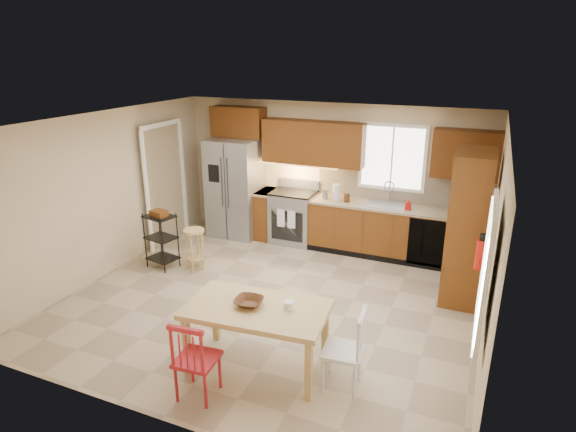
# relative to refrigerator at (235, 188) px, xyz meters

# --- Properties ---
(floor) EXTENTS (5.50, 5.50, 0.00)m
(floor) POSITION_rel_refrigerator_xyz_m (1.70, -2.12, -0.91)
(floor) COLOR tan
(floor) RESTS_ON ground
(ceiling) EXTENTS (5.50, 5.00, 0.02)m
(ceiling) POSITION_rel_refrigerator_xyz_m (1.70, -2.12, 1.59)
(ceiling) COLOR silver
(ceiling) RESTS_ON ground
(wall_back) EXTENTS (5.50, 0.02, 2.50)m
(wall_back) POSITION_rel_refrigerator_xyz_m (1.70, 0.38, 0.34)
(wall_back) COLOR #CCB793
(wall_back) RESTS_ON ground
(wall_front) EXTENTS (5.50, 0.02, 2.50)m
(wall_front) POSITION_rel_refrigerator_xyz_m (1.70, -4.62, 0.34)
(wall_front) COLOR #CCB793
(wall_front) RESTS_ON ground
(wall_left) EXTENTS (0.02, 5.00, 2.50)m
(wall_left) POSITION_rel_refrigerator_xyz_m (-1.05, -2.12, 0.34)
(wall_left) COLOR #CCB793
(wall_left) RESTS_ON ground
(wall_right) EXTENTS (0.02, 5.00, 2.50)m
(wall_right) POSITION_rel_refrigerator_xyz_m (4.45, -2.12, 0.34)
(wall_right) COLOR #CCB793
(wall_right) RESTS_ON ground
(refrigerator) EXTENTS (0.92, 0.75, 1.82)m
(refrigerator) POSITION_rel_refrigerator_xyz_m (0.00, 0.00, 0.00)
(refrigerator) COLOR gray
(refrigerator) RESTS_ON floor
(range_stove) EXTENTS (0.76, 0.63, 0.92)m
(range_stove) POSITION_rel_refrigerator_xyz_m (1.15, 0.06, -0.45)
(range_stove) COLOR gray
(range_stove) RESTS_ON floor
(base_cabinet_narrow) EXTENTS (0.30, 0.60, 0.90)m
(base_cabinet_narrow) POSITION_rel_refrigerator_xyz_m (0.60, 0.08, -0.46)
(base_cabinet_narrow) COLOR brown
(base_cabinet_narrow) RESTS_ON floor
(base_cabinet_run) EXTENTS (2.92, 0.60, 0.90)m
(base_cabinet_run) POSITION_rel_refrigerator_xyz_m (2.99, 0.08, -0.46)
(base_cabinet_run) COLOR brown
(base_cabinet_run) RESTS_ON floor
(dishwasher) EXTENTS (0.60, 0.02, 0.78)m
(dishwasher) POSITION_rel_refrigerator_xyz_m (3.55, -0.22, -0.46)
(dishwasher) COLOR black
(dishwasher) RESTS_ON floor
(backsplash) EXTENTS (2.92, 0.03, 0.55)m
(backsplash) POSITION_rel_refrigerator_xyz_m (2.99, 0.36, 0.27)
(backsplash) COLOR beige
(backsplash) RESTS_ON wall_back
(upper_over_fridge) EXTENTS (1.00, 0.35, 0.55)m
(upper_over_fridge) POSITION_rel_refrigerator_xyz_m (0.00, 0.20, 1.19)
(upper_over_fridge) COLOR #562C0E
(upper_over_fridge) RESTS_ON wall_back
(upper_left_block) EXTENTS (1.80, 0.35, 0.75)m
(upper_left_block) POSITION_rel_refrigerator_xyz_m (1.45, 0.20, 0.92)
(upper_left_block) COLOR #562C0E
(upper_left_block) RESTS_ON wall_back
(upper_right_block) EXTENTS (1.00, 0.35, 0.75)m
(upper_right_block) POSITION_rel_refrigerator_xyz_m (3.95, 0.20, 0.92)
(upper_right_block) COLOR #562C0E
(upper_right_block) RESTS_ON wall_back
(window_back) EXTENTS (1.12, 0.04, 1.12)m
(window_back) POSITION_rel_refrigerator_xyz_m (2.80, 0.35, 0.74)
(window_back) COLOR white
(window_back) RESTS_ON wall_back
(sink) EXTENTS (0.62, 0.46, 0.16)m
(sink) POSITION_rel_refrigerator_xyz_m (2.80, 0.08, -0.05)
(sink) COLOR gray
(sink) RESTS_ON base_cabinet_run
(undercab_glow) EXTENTS (1.60, 0.30, 0.01)m
(undercab_glow) POSITION_rel_refrigerator_xyz_m (1.15, 0.17, 0.52)
(undercab_glow) COLOR #FFBF66
(undercab_glow) RESTS_ON wall_back
(soap_bottle) EXTENTS (0.09, 0.09, 0.19)m
(soap_bottle) POSITION_rel_refrigerator_xyz_m (3.18, -0.02, 0.09)
(soap_bottle) COLOR #B0160C
(soap_bottle) RESTS_ON base_cabinet_run
(paper_towel) EXTENTS (0.12, 0.12, 0.28)m
(paper_towel) POSITION_rel_refrigerator_xyz_m (1.95, 0.03, 0.13)
(paper_towel) COLOR silver
(paper_towel) RESTS_ON base_cabinet_run
(canister_steel) EXTENTS (0.11, 0.11, 0.18)m
(canister_steel) POSITION_rel_refrigerator_xyz_m (1.75, 0.03, 0.08)
(canister_steel) COLOR gray
(canister_steel) RESTS_ON base_cabinet_run
(canister_wood) EXTENTS (0.10, 0.10, 0.14)m
(canister_wood) POSITION_rel_refrigerator_xyz_m (2.15, -0.00, 0.06)
(canister_wood) COLOR #4C2C14
(canister_wood) RESTS_ON base_cabinet_run
(pantry) EXTENTS (0.50, 0.95, 2.10)m
(pantry) POSITION_rel_refrigerator_xyz_m (4.13, -0.93, 0.14)
(pantry) COLOR brown
(pantry) RESTS_ON floor
(fire_extinguisher) EXTENTS (0.12, 0.12, 0.36)m
(fire_extinguisher) POSITION_rel_refrigerator_xyz_m (4.33, -1.98, 0.19)
(fire_extinguisher) COLOR #B0160C
(fire_extinguisher) RESTS_ON wall_right
(window_right) EXTENTS (0.04, 1.02, 1.32)m
(window_right) POSITION_rel_refrigerator_xyz_m (4.38, -3.27, 0.54)
(window_right) COLOR white
(window_right) RESTS_ON wall_right
(doorway) EXTENTS (0.04, 0.95, 2.10)m
(doorway) POSITION_rel_refrigerator_xyz_m (-0.97, -0.82, 0.14)
(doorway) COLOR #8C7A59
(doorway) RESTS_ON wall_left
(dining_table) EXTENTS (1.58, 0.98, 0.74)m
(dining_table) POSITION_rel_refrigerator_xyz_m (2.19, -3.52, -0.54)
(dining_table) COLOR tan
(dining_table) RESTS_ON floor
(chair_red) EXTENTS (0.45, 0.45, 0.89)m
(chair_red) POSITION_rel_refrigerator_xyz_m (1.84, -4.17, -0.47)
(chair_red) COLOR #A71920
(chair_red) RESTS_ON floor
(chair_white) EXTENTS (0.45, 0.45, 0.89)m
(chair_white) POSITION_rel_refrigerator_xyz_m (3.14, -3.47, -0.47)
(chair_white) COLOR silver
(chair_white) RESTS_ON floor
(table_bowl) EXTENTS (0.33, 0.33, 0.08)m
(table_bowl) POSITION_rel_refrigerator_xyz_m (2.10, -3.52, -0.16)
(table_bowl) COLOR #4C2C14
(table_bowl) RESTS_ON dining_table
(table_jar) EXTENTS (0.12, 0.12, 0.13)m
(table_jar) POSITION_rel_refrigerator_xyz_m (2.52, -3.43, -0.13)
(table_jar) COLOR silver
(table_jar) RESTS_ON dining_table
(bar_stool) EXTENTS (0.43, 0.43, 0.68)m
(bar_stool) POSITION_rel_refrigerator_xyz_m (0.16, -1.66, -0.57)
(bar_stool) COLOR tan
(bar_stool) RESTS_ON floor
(utility_cart) EXTENTS (0.52, 0.44, 0.91)m
(utility_cart) POSITION_rel_refrigerator_xyz_m (-0.38, -1.78, -0.45)
(utility_cart) COLOR black
(utility_cart) RESTS_ON floor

